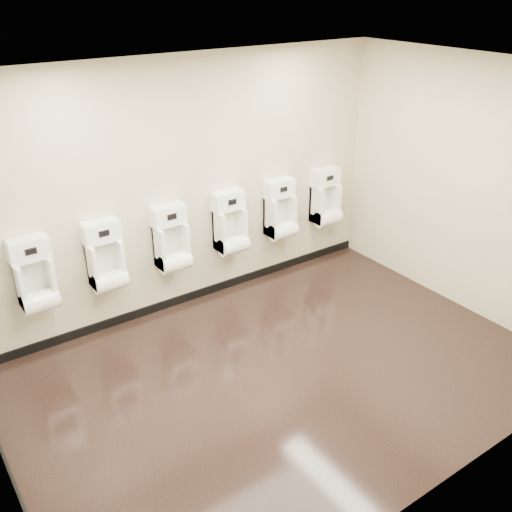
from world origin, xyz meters
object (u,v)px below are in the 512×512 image
at_px(urinal_1, 106,261).
at_px(urinal_5, 326,201).
at_px(urinal_3, 230,227).
at_px(urinal_0, 35,280).
at_px(urinal_2, 172,243).
at_px(urinal_4, 280,214).

relative_size(urinal_1, urinal_5, 1.00).
relative_size(urinal_3, urinal_5, 1.00).
distance_m(urinal_0, urinal_3, 2.21).
distance_m(urinal_2, urinal_5, 2.21).
bearing_deg(urinal_5, urinal_3, 180.00).
bearing_deg(urinal_3, urinal_0, 180.00).
bearing_deg(urinal_5, urinal_4, 180.00).
height_order(urinal_1, urinal_3, same).
distance_m(urinal_3, urinal_5, 1.46).
xyz_separation_m(urinal_2, urinal_5, (2.21, 0.00, 0.00)).
relative_size(urinal_2, urinal_3, 1.00).
relative_size(urinal_0, urinal_1, 1.00).
distance_m(urinal_4, urinal_5, 0.73).
xyz_separation_m(urinal_0, urinal_2, (1.46, 0.00, 0.00)).
bearing_deg(urinal_1, urinal_4, 0.00).
xyz_separation_m(urinal_0, urinal_3, (2.21, 0.00, 0.00)).
xyz_separation_m(urinal_2, urinal_3, (0.76, 0.00, 0.00)).
bearing_deg(urinal_3, urinal_5, 0.00).
height_order(urinal_2, urinal_4, same).
distance_m(urinal_2, urinal_4, 1.48).
height_order(urinal_2, urinal_5, same).
relative_size(urinal_4, urinal_5, 1.00).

